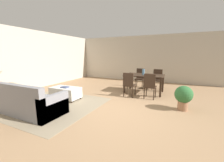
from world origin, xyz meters
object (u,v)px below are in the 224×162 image
Objects in this scene: couch at (29,103)px; dining_table at (144,77)px; ottoman_table at (66,92)px; dining_chair_far_right at (157,78)px; dining_chair_near_left at (129,83)px; dining_chair_near_right at (150,85)px; potted_plant at (184,96)px; side_table at (0,92)px; book_on_ottoman at (65,87)px; dining_chair_far_left at (140,77)px; vase_centerpiece at (143,72)px.

couch reaches higher than dining_table.
couch is 1.86× the size of ottoman_table.
ottoman_table is 1.13× the size of dining_chair_far_right.
dining_chair_near_left is 1.00× the size of dining_chair_near_right.
dining_table reaches higher than potted_plant.
dining_chair_near_left reaches higher than potted_plant.
dining_table is 1.70× the size of dining_chair_near_left.
side_table is (-1.27, -0.02, 0.16)m from couch.
book_on_ottoman is at bearing 88.24° from couch.
ottoman_table is 0.21m from book_on_ottoman.
book_on_ottoman is at bearing -146.15° from dining_chair_near_left.
dining_chair_far_left is 3.61m from book_on_ottoman.
book_on_ottoman is at bearing -136.97° from dining_table.
ottoman_table is 4.01× the size of book_on_ottoman.
dining_chair_near_right reaches higher than side_table.
dining_chair_near_right reaches higher than ottoman_table.
dining_chair_near_right reaches higher than couch.
side_table is at bearing -135.47° from vase_centerpiece.
dining_chair_near_left is 1.00× the size of dining_chair_far_right.
couch is 1.35m from book_on_ottoman.
ottoman_table is at bearing -170.37° from potted_plant.
dining_chair_far_right reaches higher than couch.
vase_centerpiece reaches higher than ottoman_table.
side_table is 4.20m from dining_chair_near_left.
dining_chair_near_right is at bearing -64.25° from dining_table.
side_table is 5.06m from dining_table.
couch is 1.38m from ottoman_table.
side_table is 5.96m from dining_chair_far_right.
dining_table reaches higher than side_table.
potted_plant is at bearing -45.42° from dining_table.
dining_table is at bearing 44.15° from side_table.
dining_chair_far_left reaches higher than potted_plant.
couch is 3.86m from dining_chair_near_right.
dining_chair_far_left is at bearing 128.05° from potted_plant.
dining_chair_far_right reaches higher than side_table.
book_on_ottoman is 0.36× the size of potted_plant.
dining_chair_far_left is at bearing 177.84° from dining_chair_far_right.
side_table is at bearing -132.81° from dining_chair_far_right.
dining_chair_far_right reaches higher than book_on_ottoman.
dining_chair_far_left is 3.54× the size of book_on_ottoman.
potted_plant is (1.86, -2.37, -0.10)m from dining_chair_far_left.
potted_plant is (1.07, -0.68, -0.10)m from dining_chair_near_right.
dining_chair_near_left is 0.77m from dining_chair_near_right.
dining_chair_far_left is 1.29× the size of potted_plant.
dining_table is 1.70× the size of dining_chair_near_right.
ottoman_table is 2.35m from dining_chair_near_left.
dining_chair_near_left is at bearing 161.25° from potted_plant.
dining_chair_near_right reaches higher than dining_table.
potted_plant is (5.09, 2.04, -0.04)m from side_table.
dining_chair_far_left reaches higher than dining_table.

